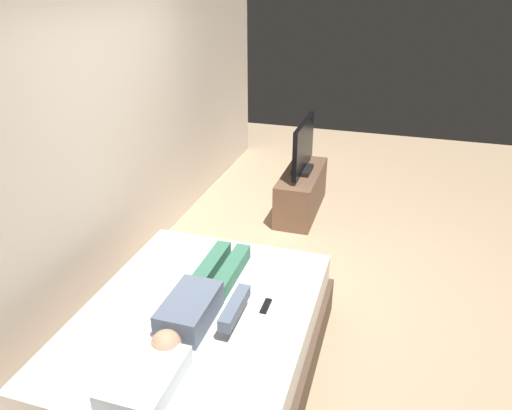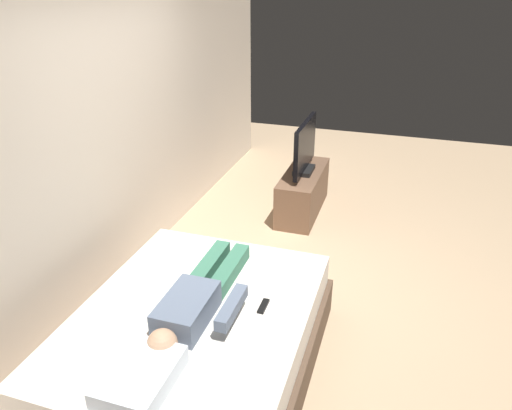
{
  "view_description": "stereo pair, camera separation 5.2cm",
  "coord_description": "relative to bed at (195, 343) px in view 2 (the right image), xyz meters",
  "views": [
    {
      "loc": [
        -3.36,
        -0.73,
        2.55
      ],
      "look_at": [
        0.3,
        0.39,
        0.69
      ],
      "focal_mm": 33.74,
      "sensor_mm": 36.0,
      "label": 1
    },
    {
      "loc": [
        -3.34,
        -0.78,
        2.55
      ],
      "look_at": [
        0.3,
        0.39,
        0.69
      ],
      "focal_mm": 33.74,
      "sensor_mm": 36.0,
      "label": 2
    }
  ],
  "objects": [
    {
      "name": "tv",
      "position": [
        2.71,
        -0.14,
        0.52
      ],
      "size": [
        0.88,
        0.2,
        0.59
      ],
      "color": "black",
      "rests_on": "tv_stand"
    },
    {
      "name": "pillow",
      "position": [
        -0.66,
        0.0,
        0.34
      ],
      "size": [
        0.48,
        0.34,
        0.12
      ],
      "primitive_type": "cube",
      "color": "white",
      "rests_on": "bed"
    },
    {
      "name": "remote",
      "position": [
        0.18,
        -0.43,
        0.29
      ],
      "size": [
        0.15,
        0.04,
        0.02
      ],
      "primitive_type": "cube",
      "color": "black",
      "rests_on": "bed"
    },
    {
      "name": "back_wall",
      "position": [
        1.45,
        1.2,
        1.14
      ],
      "size": [
        6.4,
        0.1,
        2.8
      ],
      "primitive_type": "cube",
      "color": "beige",
      "rests_on": "ground"
    },
    {
      "name": "person",
      "position": [
        0.03,
        -0.02,
        0.36
      ],
      "size": [
        1.26,
        0.46,
        0.18
      ],
      "color": "slate",
      "rests_on": "bed"
    },
    {
      "name": "tv_stand",
      "position": [
        2.71,
        -0.14,
        -0.01
      ],
      "size": [
        1.1,
        0.4,
        0.5
      ],
      "primitive_type": "cube",
      "color": "brown",
      "rests_on": "ground"
    },
    {
      "name": "ground_plane",
      "position": [
        1.05,
        -0.39,
        -0.26
      ],
      "size": [
        10.0,
        10.0,
        0.0
      ],
      "primitive_type": "plane",
      "color": "tan"
    },
    {
      "name": "bed",
      "position": [
        0.0,
        0.0,
        0.0
      ],
      "size": [
        1.97,
        1.55,
        0.54
      ],
      "color": "brown",
      "rests_on": "ground"
    }
  ]
}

